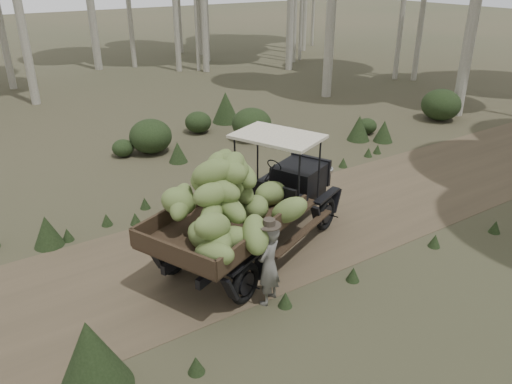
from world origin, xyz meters
TOP-DOWN VIEW (x-y plane):
  - ground at (0.00, 0.00)m, footprint 120.00×120.00m
  - dirt_track at (0.00, 0.00)m, footprint 70.00×4.00m
  - banana_truck at (-2.46, -0.73)m, footprint 5.38×3.69m
  - farmer at (-2.68, -2.01)m, footprint 0.68×0.59m
  - undergrowth at (1.23, -2.21)m, footprint 22.37×20.57m

SIDE VIEW (x-z plane):
  - ground at x=0.00m, z-range 0.00..0.00m
  - dirt_track at x=0.00m, z-range 0.00..0.01m
  - undergrowth at x=1.23m, z-range -0.15..1.23m
  - farmer at x=-2.68m, z-range -0.05..1.66m
  - banana_truck at x=-2.46m, z-range 0.22..2.84m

